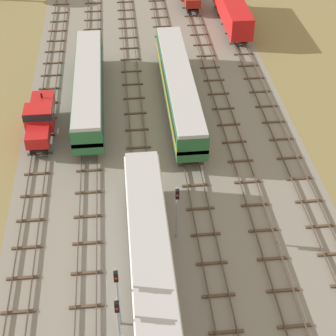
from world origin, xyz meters
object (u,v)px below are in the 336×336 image
(diesel_railcar_left_midfar, at_px, (89,85))
(signal_post_nearest, at_px, (177,207))
(passenger_coach_centre_left_nearest, at_px, (151,266))
(passenger_coach_centre_mid, at_px, (179,86))
(freight_boxcar_right_far, at_px, (232,9))
(shunter_loco_far_left_near, at_px, (40,118))
(signal_post_near, at_px, (118,321))
(signal_post_mid, at_px, (117,291))

(diesel_railcar_left_midfar, distance_m, signal_post_nearest, 21.11)
(passenger_coach_centre_left_nearest, bearing_deg, passenger_coach_centre_mid, 78.91)
(passenger_coach_centre_mid, bearing_deg, freight_boxcar_right_far, 64.08)
(passenger_coach_centre_left_nearest, bearing_deg, shunter_loco_far_left_near, 114.90)
(shunter_loco_far_left_near, bearing_deg, passenger_coach_centre_mid, 14.81)
(passenger_coach_centre_mid, relative_size, freight_boxcar_right_far, 1.57)
(diesel_railcar_left_midfar, distance_m, freight_boxcar_right_far, 26.19)
(shunter_loco_far_left_near, relative_size, freight_boxcar_right_far, 0.60)
(diesel_railcar_left_midfar, relative_size, freight_boxcar_right_far, 1.46)
(passenger_coach_centre_left_nearest, distance_m, shunter_loco_far_left_near, 22.25)
(shunter_loco_far_left_near, bearing_deg, freight_boxcar_right_far, 44.48)
(freight_boxcar_right_far, bearing_deg, signal_post_nearest, -107.04)
(signal_post_near, xyz_separation_m, signal_post_mid, (0.00, 2.24, 0.01))
(passenger_coach_centre_mid, xyz_separation_m, signal_post_mid, (-7.02, -26.59, 0.97))
(freight_boxcar_right_far, bearing_deg, shunter_loco_far_left_near, -135.52)
(diesel_railcar_left_midfar, xyz_separation_m, signal_post_near, (2.34, -29.81, 0.98))
(signal_post_mid, bearing_deg, shunter_loco_far_left_near, 107.07)
(freight_boxcar_right_far, distance_m, signal_post_mid, 48.72)
(freight_boxcar_right_far, relative_size, signal_post_mid, 2.47)
(diesel_railcar_left_midfar, relative_size, signal_post_mid, 3.62)
(signal_post_nearest, bearing_deg, passenger_coach_centre_mid, 82.94)
(freight_boxcar_right_far, xyz_separation_m, signal_post_near, (-16.39, -48.11, 1.13))
(passenger_coach_centre_mid, bearing_deg, signal_post_mid, -104.80)
(signal_post_near, bearing_deg, freight_boxcar_right_far, 71.18)
(passenger_coach_centre_left_nearest, relative_size, diesel_railcar_left_midfar, 1.07)
(passenger_coach_centre_left_nearest, bearing_deg, signal_post_mid, -130.91)
(signal_post_mid, bearing_deg, signal_post_nearest, 58.60)
(passenger_coach_centre_mid, height_order, signal_post_near, signal_post_near)
(passenger_coach_centre_left_nearest, distance_m, passenger_coach_centre_mid, 24.34)
(diesel_railcar_left_midfar, height_order, signal_post_nearest, signal_post_nearest)
(signal_post_near, distance_m, signal_post_mid, 2.24)
(passenger_coach_centre_mid, height_order, signal_post_mid, signal_post_mid)
(diesel_railcar_left_midfar, height_order, signal_post_near, signal_post_near)
(signal_post_mid, bearing_deg, freight_boxcar_right_far, 70.33)
(signal_post_mid, bearing_deg, passenger_coach_centre_left_nearest, 49.09)
(shunter_loco_far_left_near, relative_size, diesel_railcar_left_midfar, 0.41)
(signal_post_nearest, distance_m, signal_post_mid, 8.99)
(passenger_coach_centre_left_nearest, relative_size, freight_boxcar_right_far, 1.57)
(signal_post_nearest, height_order, signal_post_near, signal_post_near)
(passenger_coach_centre_left_nearest, xyz_separation_m, passenger_coach_centre_mid, (4.68, 23.88, 0.00))
(diesel_railcar_left_midfar, bearing_deg, freight_boxcar_right_far, 44.33)
(signal_post_nearest, xyz_separation_m, signal_post_near, (-4.68, -9.91, 0.27))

